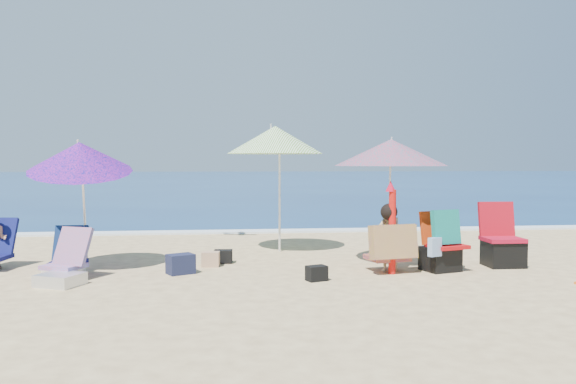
{
  "coord_description": "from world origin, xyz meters",
  "views": [
    {
      "loc": [
        -1.24,
        -7.43,
        1.54
      ],
      "look_at": [
        -0.3,
        1.0,
        1.1
      ],
      "focal_mm": 35.76,
      "sensor_mm": 36.0,
      "label": 1
    }
  ],
  "objects": [
    {
      "name": "ground",
      "position": [
        0.0,
        0.0,
        0.0
      ],
      "size": [
        120.0,
        120.0,
        0.0
      ],
      "color": "#D8BC84",
      "rests_on": "ground"
    },
    {
      "name": "sea",
      "position": [
        0.0,
        45.0,
        -0.05
      ],
      "size": [
        120.0,
        80.0,
        0.12
      ],
      "color": "navy",
      "rests_on": "ground"
    },
    {
      "name": "foam",
      "position": [
        0.0,
        5.1,
        0.02
      ],
      "size": [
        120.0,
        0.5,
        0.04
      ],
      "color": "white",
      "rests_on": "ground"
    },
    {
      "name": "umbrella_turquoise",
      "position": [
        1.22,
        0.86,
        1.68
      ],
      "size": [
        1.97,
        1.97,
        1.91
      ],
      "color": "silver",
      "rests_on": "ground"
    },
    {
      "name": "umbrella_striped",
      "position": [
        -0.37,
        2.37,
        1.92
      ],
      "size": [
        2.14,
        2.14,
        2.2
      ],
      "color": "white",
      "rests_on": "ground"
    },
    {
      "name": "umbrella_blue",
      "position": [
        -3.27,
        0.97,
        1.62
      ],
      "size": [
        1.61,
        1.66,
        1.98
      ],
      "color": "silver",
      "rests_on": "ground"
    },
    {
      "name": "furled_umbrella",
      "position": [
        1.05,
        0.21,
        0.71
      ],
      "size": [
        0.16,
        0.15,
        1.29
      ],
      "color": "red",
      "rests_on": "ground"
    },
    {
      "name": "chair_navy",
      "position": [
        -3.41,
        0.68,
        0.17
      ],
      "size": [
        0.51,
        0.6,
        0.65
      ],
      "color": "#0B0C40",
      "rests_on": "ground"
    },
    {
      "name": "chair_rainbow",
      "position": [
        -3.28,
        0.12,
        0.18
      ],
      "size": [
        0.69,
        1.0,
        0.68
      ],
      "color": "#E5515B",
      "rests_on": "ground"
    },
    {
      "name": "camp_chair_left",
      "position": [
        2.85,
        0.61,
        0.28
      ],
      "size": [
        0.56,
        0.57,
        0.94
      ],
      "color": "#A60B24",
      "rests_on": "ground"
    },
    {
      "name": "camp_chair_right",
      "position": [
        1.8,
        0.33,
        0.32
      ],
      "size": [
        0.66,
        0.66,
        0.88
      ],
      "color": "#B80D0F",
      "rests_on": "ground"
    },
    {
      "name": "person_center",
      "position": [
        1.06,
        0.32,
        0.47
      ],
      "size": [
        0.69,
        0.68,
        0.97
      ],
      "color": "tan",
      "rests_on": "ground"
    },
    {
      "name": "bag_navy_a",
      "position": [
        -1.85,
        0.54,
        0.14
      ],
      "size": [
        0.43,
        0.38,
        0.27
      ],
      "color": "#191E38",
      "rests_on": "ground"
    },
    {
      "name": "bag_black_a",
      "position": [
        -1.26,
        1.33,
        0.1
      ],
      "size": [
        0.29,
        0.22,
        0.2
      ],
      "color": "black",
      "rests_on": "ground"
    },
    {
      "name": "bag_tan",
      "position": [
        -1.45,
        1.05,
        0.11
      ],
      "size": [
        0.27,
        0.21,
        0.22
      ],
      "color": "tan",
      "rests_on": "ground"
    },
    {
      "name": "bag_navy_b",
      "position": [
        3.42,
        1.6,
        0.13
      ],
      "size": [
        0.4,
        0.33,
        0.26
      ],
      "color": "#1B1B3B",
      "rests_on": "ground"
    },
    {
      "name": "bag_black_b",
      "position": [
        -0.05,
        -0.13,
        0.1
      ],
      "size": [
        0.3,
        0.25,
        0.2
      ],
      "color": "black",
      "rests_on": "ground"
    }
  ]
}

